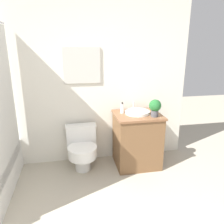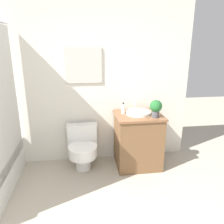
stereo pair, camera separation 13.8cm
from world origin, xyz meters
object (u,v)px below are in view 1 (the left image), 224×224
potted_plant (155,107)px  toilet (82,147)px  sink (137,112)px  soap_bottle (122,108)px

potted_plant → toilet: bearing=168.8°
sink → soap_bottle: (-0.21, 0.06, 0.05)m
toilet → potted_plant: size_ratio=2.60×
toilet → soap_bottle: bearing=3.7°
toilet → potted_plant: potted_plant is taller
potted_plant → soap_bottle: bearing=149.4°
toilet → sink: (0.80, -0.02, 0.49)m
sink → potted_plant: potted_plant is taller
soap_bottle → toilet: bearing=-176.3°
soap_bottle → potted_plant: size_ratio=0.67×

